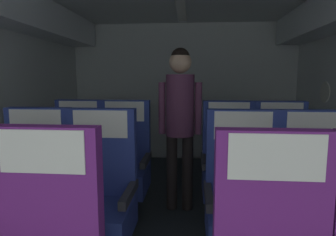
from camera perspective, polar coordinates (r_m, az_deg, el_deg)
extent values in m
cube|color=#B6BBBB|center=(4.78, 3.03, 5.25)|extent=(3.77, 0.06, 2.25)
cylinder|color=white|center=(4.08, 28.72, 4.52)|extent=(0.01, 0.26, 0.26)
cube|color=#6B237A|center=(1.52, -22.46, -13.70)|extent=(0.50, 0.09, 0.65)
cube|color=silver|center=(1.42, -23.83, -6.16)|extent=(0.40, 0.01, 0.20)
cube|color=#6B237A|center=(1.40, 19.76, -15.42)|extent=(0.50, 0.09, 0.65)
cube|color=silver|center=(1.29, 20.76, -7.34)|extent=(0.40, 0.01, 0.20)
cube|color=navy|center=(2.42, -25.84, -17.10)|extent=(0.50, 0.50, 0.23)
cube|color=navy|center=(2.44, -23.99, -5.73)|extent=(0.50, 0.09, 0.65)
cube|color=#28282D|center=(2.23, -20.70, -13.21)|extent=(0.05, 0.42, 0.06)
cube|color=silver|center=(2.36, -24.85, -0.86)|extent=(0.40, 0.01, 0.20)
cube|color=navy|center=(2.20, -14.10, -19.11)|extent=(0.50, 0.50, 0.23)
cube|color=navy|center=(2.23, -12.75, -6.52)|extent=(0.50, 0.09, 0.65)
cube|color=#28282D|center=(2.05, -7.73, -14.64)|extent=(0.05, 0.42, 0.06)
cube|color=#28282D|center=(2.20, -20.37, -13.47)|extent=(0.05, 0.42, 0.06)
cube|color=silver|center=(2.14, -13.33, -1.19)|extent=(0.40, 0.01, 0.20)
cube|color=navy|center=(2.28, 27.93, -18.76)|extent=(0.50, 0.50, 0.23)
cube|color=navy|center=(2.31, 26.64, -6.64)|extent=(0.50, 0.09, 0.65)
cube|color=#28282D|center=(2.12, 22.11, -14.40)|extent=(0.05, 0.42, 0.06)
cube|color=silver|center=(2.22, 27.44, -1.51)|extent=(0.40, 0.01, 0.20)
cube|color=navy|center=(2.14, 14.77, -19.94)|extent=(0.50, 0.50, 0.23)
cube|color=navy|center=(2.17, 14.25, -6.95)|extent=(0.50, 0.09, 0.65)
cube|color=#28282D|center=(2.10, 21.63, -14.52)|extent=(0.05, 0.42, 0.06)
cube|color=#28282D|center=(2.02, 8.03, -14.96)|extent=(0.05, 0.42, 0.06)
cube|color=silver|center=(2.08, 14.67, -1.49)|extent=(0.40, 0.01, 0.20)
cube|color=#38383D|center=(3.18, -17.86, -15.11)|extent=(0.18, 0.18, 0.23)
cube|color=navy|center=(3.10, -18.04, -11.15)|extent=(0.50, 0.50, 0.23)
cube|color=navy|center=(3.18, -16.94, -2.41)|extent=(0.50, 0.09, 0.65)
cube|color=#28282D|center=(2.96, -13.88, -7.75)|extent=(0.05, 0.42, 0.06)
cube|color=#28282D|center=(3.14, -22.26, -7.18)|extent=(0.05, 0.42, 0.06)
cube|color=silver|center=(3.10, -17.43, 1.39)|extent=(0.40, 0.01, 0.20)
cube|color=#38383D|center=(3.02, -9.00, -16.11)|extent=(0.18, 0.18, 0.23)
cube|color=navy|center=(2.93, -9.10, -11.96)|extent=(0.50, 0.50, 0.23)
cube|color=navy|center=(3.01, -8.34, -2.69)|extent=(0.50, 0.09, 0.65)
cube|color=#28282D|center=(2.82, -4.41, -8.28)|extent=(0.05, 0.42, 0.06)
cube|color=#28282D|center=(2.94, -13.78, -7.85)|extent=(0.05, 0.42, 0.06)
cube|color=silver|center=(2.93, -8.64, 1.31)|extent=(0.40, 0.01, 0.20)
cube|color=#38383D|center=(3.07, 21.64, -16.13)|extent=(0.18, 0.18, 0.23)
cube|color=navy|center=(2.99, 21.86, -12.06)|extent=(0.50, 0.50, 0.23)
cube|color=navy|center=(3.07, 21.17, -2.95)|extent=(0.50, 0.09, 0.65)
cube|color=#28282D|center=(3.01, 26.48, -8.09)|extent=(0.05, 0.42, 0.06)
cube|color=#28282D|center=(2.87, 17.43, -8.38)|extent=(0.05, 0.42, 0.06)
cube|color=silver|center=(2.99, 21.63, 0.97)|extent=(0.40, 0.01, 0.20)
cube|color=#38383D|center=(2.97, 11.86, -16.59)|extent=(0.18, 0.18, 0.23)
cube|color=navy|center=(2.88, 11.99, -12.39)|extent=(0.50, 0.50, 0.23)
cube|color=navy|center=(2.96, 11.75, -2.94)|extent=(0.50, 0.09, 0.65)
cube|color=#28282D|center=(2.86, 16.94, -8.39)|extent=(0.05, 0.42, 0.06)
cube|color=#28282D|center=(2.80, 7.18, -8.46)|extent=(0.05, 0.42, 0.06)
cube|color=silver|center=(2.88, 11.98, 1.12)|extent=(0.40, 0.01, 0.20)
cylinder|color=black|center=(2.99, 0.77, -10.69)|extent=(0.11, 0.11, 0.77)
cylinder|color=black|center=(2.98, 3.89, -10.75)|extent=(0.11, 0.11, 0.77)
cylinder|color=#5B2D4C|center=(2.84, 2.40, 2.54)|extent=(0.28, 0.28, 0.60)
cylinder|color=#5B2D4C|center=(2.86, -1.21, 1.96)|extent=(0.07, 0.07, 0.51)
cylinder|color=#5B2D4C|center=(2.84, 6.03, 1.89)|extent=(0.07, 0.07, 0.51)
sphere|color=tan|center=(2.84, 2.45, 11.05)|extent=(0.22, 0.22, 0.22)
sphere|color=black|center=(2.84, 2.46, 11.93)|extent=(0.19, 0.19, 0.19)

